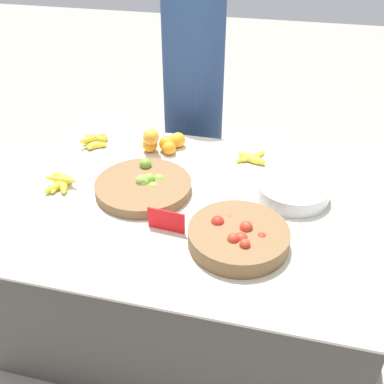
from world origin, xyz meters
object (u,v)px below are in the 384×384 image
(lime_bowl, at_px, (144,186))
(vendor_person, at_px, (193,91))
(price_sign, at_px, (166,221))
(metal_bowl, at_px, (292,191))
(tomato_basket, at_px, (239,236))

(lime_bowl, relative_size, vendor_person, 0.26)
(lime_bowl, height_order, price_sign, price_sign)
(lime_bowl, distance_m, vendor_person, 0.94)
(lime_bowl, xyz_separation_m, metal_bowl, (0.64, 0.11, 0.01))
(lime_bowl, height_order, vendor_person, vendor_person)
(price_sign, height_order, vendor_person, vendor_person)
(vendor_person, bearing_deg, metal_bowl, -52.35)
(lime_bowl, xyz_separation_m, tomato_basket, (0.46, -0.25, 0.01))
(lime_bowl, xyz_separation_m, price_sign, (0.18, -0.24, 0.02))
(vendor_person, bearing_deg, lime_bowl, -89.61)
(metal_bowl, xyz_separation_m, vendor_person, (-0.64, 0.83, 0.07))
(tomato_basket, xyz_separation_m, metal_bowl, (0.18, 0.36, -0.00))
(metal_bowl, relative_size, price_sign, 2.06)
(price_sign, bearing_deg, metal_bowl, 41.39)
(tomato_basket, height_order, vendor_person, vendor_person)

